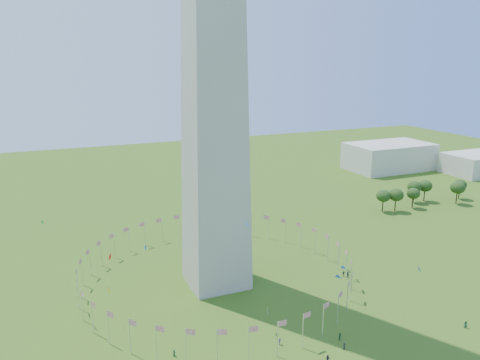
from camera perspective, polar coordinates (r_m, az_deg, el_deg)
name	(u,v)px	position (r m, az deg, el deg)	size (l,w,h in m)	color
flag_ring	(216,269)	(144.23, -2.91, -10.73)	(80.24, 80.24, 9.00)	silver
gov_building_east_a	(389,156)	(301.27, 17.69, 2.77)	(50.00, 30.00, 16.00)	beige
gov_building_east_b	(477,164)	(309.37, 26.92, 1.78)	(35.00, 25.00, 12.00)	beige
kites_aloft	(286,264)	(118.27, 5.61, -10.15)	(112.13, 79.79, 33.07)	blue
tree_line_east	(422,195)	(232.21, 21.30, -1.70)	(53.33, 16.08, 10.47)	#2B4D19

